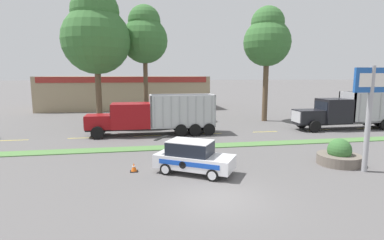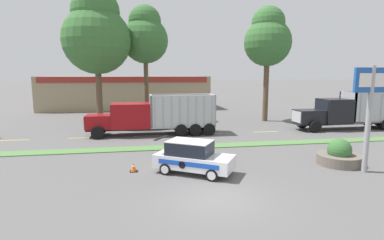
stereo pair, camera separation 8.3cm
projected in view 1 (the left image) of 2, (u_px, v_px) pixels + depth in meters
ground_plane at (217, 198)px, 12.78m from camera, size 600.00×600.00×0.00m
grass_verge at (185, 147)px, 21.82m from camera, size 120.00×1.34×0.06m
centre_line_2 at (13, 140)px, 24.11m from camera, size 2.40×0.14×0.01m
centre_line_3 at (83, 138)px, 25.02m from camera, size 2.40×0.14×0.01m
centre_line_4 at (148, 136)px, 25.94m from camera, size 2.40×0.14×0.01m
centre_line_5 at (208, 134)px, 26.85m from camera, size 2.40×0.14×0.01m
centre_line_6 at (265, 132)px, 27.76m from camera, size 2.40×0.14×0.01m
centre_line_7 at (318, 130)px, 28.68m from camera, size 2.40×0.14×0.01m
centre_line_8 at (368, 128)px, 29.59m from camera, size 2.40×0.14×0.01m
dump_truck_lead at (144, 117)px, 26.10m from camera, size 11.10×2.67×3.51m
dump_truck_trail at (345, 113)px, 28.97m from camera, size 11.79×2.62×3.60m
rally_car at (193, 157)px, 15.99m from camera, size 4.46×3.68×1.79m
store_sign_post at (370, 100)px, 15.76m from camera, size 2.03×0.28×5.70m
stone_planter at (339, 155)px, 17.61m from camera, size 2.46×2.46×1.54m
traffic_cone at (134, 167)px, 16.29m from camera, size 0.42×0.42×0.48m
store_building_backdrop at (127, 92)px, 48.69m from camera, size 24.97×12.10×5.00m
tree_behind_left at (145, 36)px, 33.55m from camera, size 5.16×5.16×12.95m
tree_behind_centre at (267, 38)px, 33.04m from camera, size 5.21×5.21×12.68m
tree_behind_right at (96, 33)px, 30.65m from camera, size 6.96×6.96×13.99m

